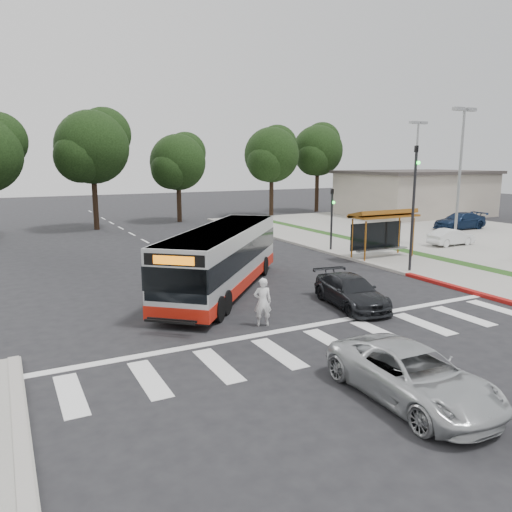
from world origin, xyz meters
TOP-DOWN VIEW (x-y plane):
  - ground at (0.00, 0.00)m, footprint 140.00×140.00m
  - sidewalk_east at (11.00, 8.00)m, footprint 4.00×40.00m
  - curb_east at (9.00, 8.00)m, footprint 0.30×40.00m
  - curb_east_red at (9.00, -2.00)m, footprint 0.32×6.00m
  - parking_lot at (23.00, 10.00)m, footprint 18.00×36.00m
  - commercial_building at (30.00, 22.00)m, footprint 14.00×10.00m
  - building_roof_cap at (30.00, 22.00)m, footprint 14.60×10.60m
  - crosswalk_ladder at (0.00, -5.00)m, footprint 18.00×2.60m
  - bus_shelter at (10.80, 5.10)m, footprint 4.20×1.60m
  - traffic_signal_ne_tall at (9.60, 1.49)m, footprint 0.18×0.37m
  - traffic_signal_ne_short at (9.60, 8.49)m, footprint 0.18×0.37m
  - lot_light_front at (18.00, 6.00)m, footprint 1.90×0.35m
  - lot_light_mid at (24.00, 16.00)m, footprint 1.90×0.35m
  - tree_ne_a at (16.08, 28.06)m, footprint 6.16×5.74m
  - tree_ne_b at (23.08, 30.06)m, footprint 6.16×5.74m
  - tree_north_a at (-1.92, 26.07)m, footprint 6.60×6.15m
  - tree_north_b at (6.07, 28.06)m, footprint 5.72×5.33m
  - transit_bus at (-0.58, 2.53)m, footprint 8.93×9.89m
  - pedestrian at (-1.22, -2.50)m, footprint 0.74×0.60m
  - dark_sedan at (3.05, -2.01)m, footprint 2.36×4.45m
  - silver_suv_south at (-0.62, -9.11)m, footprint 2.26×4.76m
  - parked_car_1 at (17.86, 6.20)m, footprint 3.42×1.20m
  - parked_car_3 at (24.96, 11.63)m, footprint 4.81×2.13m

SIDE VIEW (x-z plane):
  - ground at x=0.00m, z-range 0.00..0.00m
  - crosswalk_ladder at x=0.00m, z-range 0.00..0.01m
  - parking_lot at x=23.00m, z-range 0.00..0.10m
  - sidewalk_east at x=11.00m, z-range 0.00..0.12m
  - curb_east at x=9.00m, z-range 0.00..0.15m
  - curb_east_red at x=9.00m, z-range 0.00..0.15m
  - dark_sedan at x=3.05m, z-range 0.00..1.23m
  - silver_suv_south at x=-0.62m, z-range 0.00..1.31m
  - parked_car_1 at x=17.86m, z-range 0.10..1.22m
  - parked_car_3 at x=24.96m, z-range 0.10..1.47m
  - pedestrian at x=-1.22m, z-range 0.00..1.74m
  - transit_bus at x=-0.58m, z-range 0.00..2.83m
  - commercial_building at x=30.00m, z-range 0.00..4.40m
  - bus_shelter at x=10.80m, z-range 0.92..3.78m
  - traffic_signal_ne_short at x=9.60m, z-range 0.48..4.48m
  - traffic_signal_ne_tall at x=9.60m, z-range 0.63..7.13m
  - building_roof_cap at x=30.00m, z-range 4.40..4.70m
  - tree_north_b at x=6.07m, z-range 1.45..9.88m
  - lot_light_front at x=18.00m, z-range 1.40..10.41m
  - lot_light_mid at x=24.00m, z-range 1.40..10.41m
  - tree_ne_a at x=16.08m, z-range 1.74..11.04m
  - tree_ne_b at x=23.08m, z-range 1.91..11.93m
  - tree_north_a at x=-1.92m, z-range 1.84..12.01m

